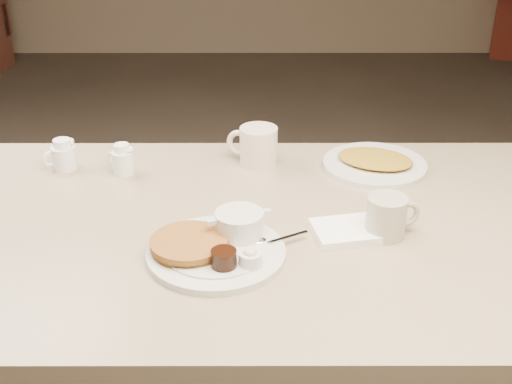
{
  "coord_description": "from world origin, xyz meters",
  "views": [
    {
      "loc": [
        -0.0,
        -1.29,
        1.5
      ],
      "look_at": [
        0.0,
        0.02,
        0.82
      ],
      "focal_mm": 47.61,
      "sensor_mm": 36.0,
      "label": 1
    }
  ],
  "objects_px": {
    "coffee_mug_near": "(388,216)",
    "creamer_right": "(122,160)",
    "hash_plate": "(375,163)",
    "coffee_mug_far": "(257,146)",
    "diner_table": "(256,288)",
    "main_plate": "(217,244)",
    "creamer_left": "(63,156)"
  },
  "relations": [
    {
      "from": "main_plate",
      "to": "creamer_right",
      "type": "relative_size",
      "value": 4.66
    },
    {
      "from": "creamer_right",
      "to": "main_plate",
      "type": "bearing_deg",
      "value": -55.7
    },
    {
      "from": "creamer_left",
      "to": "hash_plate",
      "type": "distance_m",
      "value": 0.8
    },
    {
      "from": "diner_table",
      "to": "creamer_left",
      "type": "height_order",
      "value": "creamer_left"
    },
    {
      "from": "hash_plate",
      "to": "coffee_mug_far",
      "type": "bearing_deg",
      "value": 175.24
    },
    {
      "from": "creamer_left",
      "to": "coffee_mug_near",
      "type": "bearing_deg",
      "value": -23.35
    },
    {
      "from": "coffee_mug_far",
      "to": "hash_plate",
      "type": "distance_m",
      "value": 0.31
    },
    {
      "from": "main_plate",
      "to": "coffee_mug_far",
      "type": "relative_size",
      "value": 2.51
    },
    {
      "from": "coffee_mug_near",
      "to": "coffee_mug_far",
      "type": "xyz_separation_m",
      "value": [
        -0.27,
        0.36,
        0.0
      ]
    },
    {
      "from": "creamer_right",
      "to": "hash_plate",
      "type": "xyz_separation_m",
      "value": [
        0.64,
        0.03,
        -0.02
      ]
    },
    {
      "from": "diner_table",
      "to": "coffee_mug_far",
      "type": "xyz_separation_m",
      "value": [
        0.0,
        0.32,
        0.22
      ]
    },
    {
      "from": "diner_table",
      "to": "main_plate",
      "type": "distance_m",
      "value": 0.24
    },
    {
      "from": "main_plate",
      "to": "creamer_right",
      "type": "height_order",
      "value": "creamer_right"
    },
    {
      "from": "coffee_mug_far",
      "to": "creamer_left",
      "type": "height_order",
      "value": "coffee_mug_far"
    },
    {
      "from": "hash_plate",
      "to": "coffee_mug_near",
      "type": "bearing_deg",
      "value": -94.85
    },
    {
      "from": "coffee_mug_near",
      "to": "hash_plate",
      "type": "height_order",
      "value": "coffee_mug_near"
    },
    {
      "from": "main_plate",
      "to": "creamer_left",
      "type": "height_order",
      "value": "creamer_left"
    },
    {
      "from": "diner_table",
      "to": "coffee_mug_far",
      "type": "relative_size",
      "value": 10.08
    },
    {
      "from": "creamer_left",
      "to": "creamer_right",
      "type": "relative_size",
      "value": 1.06
    },
    {
      "from": "coffee_mug_near",
      "to": "creamer_right",
      "type": "height_order",
      "value": "coffee_mug_near"
    },
    {
      "from": "main_plate",
      "to": "creamer_right",
      "type": "bearing_deg",
      "value": 124.3
    },
    {
      "from": "coffee_mug_far",
      "to": "coffee_mug_near",
      "type": "bearing_deg",
      "value": -52.83
    },
    {
      "from": "diner_table",
      "to": "hash_plate",
      "type": "xyz_separation_m",
      "value": [
        0.31,
        0.29,
        0.18
      ]
    },
    {
      "from": "diner_table",
      "to": "creamer_left",
      "type": "relative_size",
      "value": 17.64
    },
    {
      "from": "main_plate",
      "to": "coffee_mug_near",
      "type": "bearing_deg",
      "value": 11.56
    },
    {
      "from": "coffee_mug_near",
      "to": "main_plate",
      "type": "bearing_deg",
      "value": -168.44
    },
    {
      "from": "diner_table",
      "to": "coffee_mug_far",
      "type": "bearing_deg",
      "value": 89.39
    },
    {
      "from": "hash_plate",
      "to": "diner_table",
      "type": "bearing_deg",
      "value": -136.39
    },
    {
      "from": "creamer_right",
      "to": "hash_plate",
      "type": "relative_size",
      "value": 0.23
    },
    {
      "from": "coffee_mug_near",
      "to": "creamer_left",
      "type": "height_order",
      "value": "coffee_mug_near"
    },
    {
      "from": "diner_table",
      "to": "hash_plate",
      "type": "distance_m",
      "value": 0.46
    },
    {
      "from": "coffee_mug_near",
      "to": "creamer_right",
      "type": "distance_m",
      "value": 0.68
    }
  ]
}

